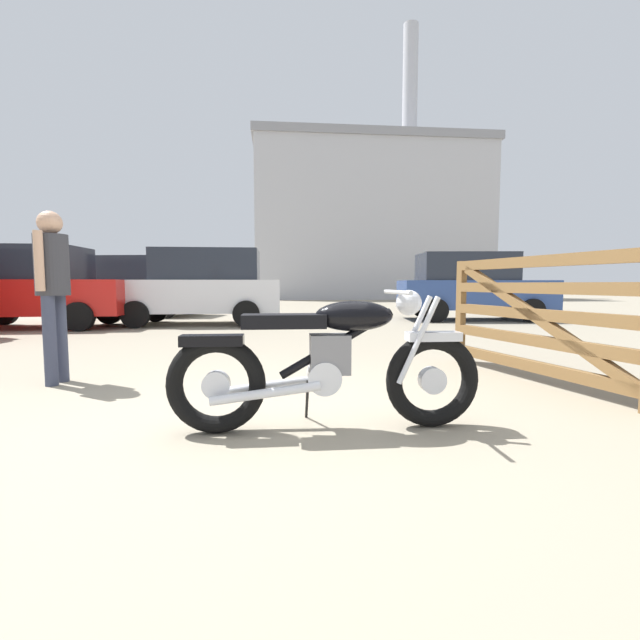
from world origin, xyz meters
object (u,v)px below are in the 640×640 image
object	(u,v)px
bystander	(52,279)
red_hatchback_near	(201,286)
silver_sedan_mid	(136,286)
pale_sedan_back	(33,286)
blue_hatchback_right	(471,286)
vintage_motorcycle	(329,363)
timber_gate	(559,313)

from	to	relation	value
bystander	red_hatchback_near	size ratio (longest dim) A/B	0.42
red_hatchback_near	silver_sedan_mid	distance (m)	3.82
pale_sedan_back	blue_hatchback_right	world-z (taller)	same
red_hatchback_near	silver_sedan_mid	xyz separation A→B (m)	(-2.56, 2.84, 0.00)
bystander	silver_sedan_mid	xyz separation A→B (m)	(-2.51, 9.12, -0.10)
pale_sedan_back	blue_hatchback_right	xyz separation A→B (m)	(10.45, 1.61, 0.00)
bystander	pale_sedan_back	size ratio (longest dim) A/B	0.42
pale_sedan_back	silver_sedan_mid	world-z (taller)	same
bystander	blue_hatchback_right	bearing A→B (deg)	-131.53
bystander	silver_sedan_mid	world-z (taller)	silver_sedan_mid
bystander	vintage_motorcycle	bearing A→B (deg)	152.49
bystander	red_hatchback_near	bearing A→B (deg)	-87.76
timber_gate	red_hatchback_near	world-z (taller)	red_hatchback_near
silver_sedan_mid	pale_sedan_back	bearing A→B (deg)	-97.61
timber_gate	pale_sedan_back	world-z (taller)	pale_sedan_back
vintage_motorcycle	pale_sedan_back	bearing A→B (deg)	127.97
silver_sedan_mid	blue_hatchback_right	world-z (taller)	same
timber_gate	blue_hatchback_right	xyz separation A→B (m)	(2.24, 7.61, 0.21)
bystander	timber_gate	bearing A→B (deg)	177.76
timber_gate	bystander	size ratio (longest dim) A/B	1.50
timber_gate	pale_sedan_back	distance (m)	10.17
vintage_motorcycle	pale_sedan_back	distance (m)	9.28
timber_gate	bystander	xyz separation A→B (m)	(-4.77, 0.41, 0.32)
pale_sedan_back	silver_sedan_mid	xyz separation A→B (m)	(0.94, 3.53, 0.00)
vintage_motorcycle	bystander	world-z (taller)	bystander
vintage_motorcycle	timber_gate	xyz separation A→B (m)	(2.22, 1.07, 0.25)
red_hatchback_near	blue_hatchback_right	bearing A→B (deg)	-175.01
red_hatchback_near	pale_sedan_back	bearing A→B (deg)	8.54
blue_hatchback_right	red_hatchback_near	bearing A→B (deg)	-168.35
timber_gate	pale_sedan_back	size ratio (longest dim) A/B	0.63
vintage_motorcycle	red_hatchback_near	bearing A→B (deg)	105.56
vintage_motorcycle	timber_gate	bearing A→B (deg)	23.52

